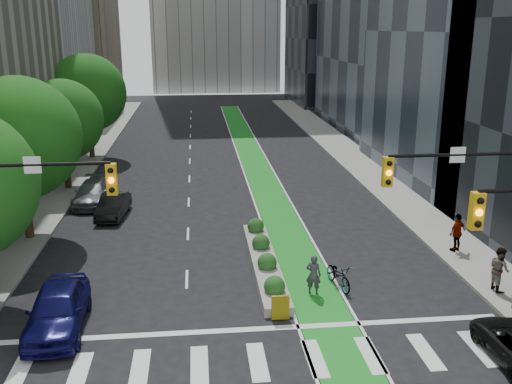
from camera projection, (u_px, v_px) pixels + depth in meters
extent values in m
plane|color=black|center=(255.00, 346.00, 20.57)|extent=(160.00, 160.00, 0.00)
cube|color=gray|center=(66.00, 178.00, 43.23)|extent=(3.60, 90.00, 0.15)
cube|color=gray|center=(369.00, 170.00, 45.62)|extent=(3.60, 90.00, 0.15)
cube|color=#188720|center=(253.00, 160.00, 49.52)|extent=(2.20, 70.00, 0.01)
cube|color=tan|center=(60.00, 13.00, 77.96)|extent=(14.00, 16.00, 26.00)
cube|color=black|center=(342.00, 6.00, 83.65)|extent=(14.00, 18.00, 28.00)
cylinder|color=black|center=(25.00, 195.00, 30.21)|extent=(0.44, 0.44, 5.04)
sphere|color=#174D10|center=(19.00, 138.00, 29.36)|extent=(6.40, 6.40, 6.40)
cylinder|color=black|center=(66.00, 159.00, 39.84)|extent=(0.44, 0.44, 4.48)
sphere|color=#174D10|center=(62.00, 120.00, 39.08)|extent=(5.60, 5.60, 5.60)
cylinder|color=black|center=(90.00, 129.00, 49.30)|extent=(0.44, 0.44, 5.15)
sphere|color=#174D10|center=(87.00, 93.00, 48.43)|extent=(6.60, 6.60, 6.60)
cylinder|color=black|center=(24.00, 165.00, 18.40)|extent=(5.50, 0.12, 0.12)
cube|color=gold|center=(112.00, 179.00, 18.83)|extent=(0.34, 0.28, 1.05)
sphere|color=orange|center=(111.00, 180.00, 18.68)|extent=(0.20, 0.20, 0.20)
cube|color=white|center=(32.00, 165.00, 18.40)|extent=(0.55, 0.04, 0.55)
cylinder|color=black|center=(465.00, 155.00, 19.91)|extent=(5.50, 0.12, 0.12)
cube|color=gold|center=(387.00, 172.00, 19.78)|extent=(0.34, 0.28, 1.05)
sphere|color=orange|center=(389.00, 173.00, 19.63)|extent=(0.20, 0.20, 0.20)
cube|color=white|center=(458.00, 155.00, 19.85)|extent=(0.55, 0.04, 0.55)
cube|color=gold|center=(477.00, 211.00, 15.59)|extent=(0.34, 0.28, 1.05)
sphere|color=orange|center=(479.00, 213.00, 15.43)|extent=(0.20, 0.20, 0.20)
cube|color=gray|center=(264.00, 263.00, 27.32)|extent=(1.20, 10.00, 0.40)
cube|color=yellow|center=(280.00, 307.00, 22.26)|extent=(0.70, 0.12, 1.00)
sphere|color=#194C19|center=(274.00, 286.00, 23.85)|extent=(0.90, 0.90, 0.90)
sphere|color=#194C19|center=(267.00, 263.00, 26.24)|extent=(0.90, 0.90, 0.90)
sphere|color=#194C19|center=(261.00, 243.00, 28.63)|extent=(0.90, 0.90, 0.90)
sphere|color=#194C19|center=(256.00, 226.00, 31.02)|extent=(0.90, 0.90, 0.90)
imported|color=gray|center=(339.00, 275.00, 25.14)|extent=(1.22, 2.27, 1.14)
imported|color=#38323C|center=(313.00, 275.00, 24.39)|extent=(0.77, 0.65, 1.79)
imported|color=#0B0B43|center=(58.00, 309.00, 21.50)|extent=(2.24, 5.13, 1.72)
imported|color=black|center=(113.00, 206.00, 34.49)|extent=(1.81, 4.23, 1.35)
imported|color=#5C5F61|center=(93.00, 193.00, 37.02)|extent=(2.16, 5.04, 1.45)
imported|color=gray|center=(499.00, 269.00, 24.41)|extent=(0.79, 0.99, 1.95)
imported|color=gray|center=(457.00, 232.00, 28.70)|extent=(1.24, 0.99, 1.97)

